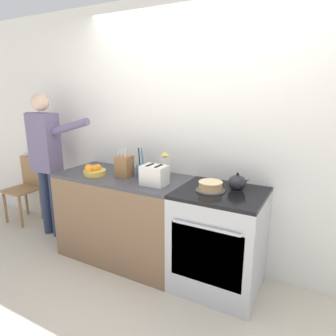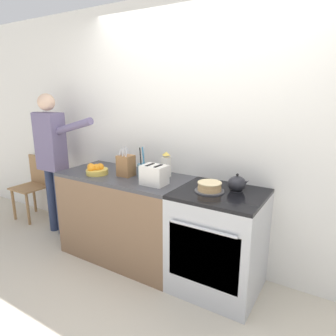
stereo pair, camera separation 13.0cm
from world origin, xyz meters
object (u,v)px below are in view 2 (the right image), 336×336
Objects in this scene: milk_carton at (166,165)px; dining_chair at (35,182)px; knife_block at (126,165)px; toaster at (154,175)px; tea_kettle at (237,184)px; utensil_crock at (143,170)px; layer_cake at (210,187)px; person_baker at (52,152)px; stove_range at (218,241)px; fruit_bowl at (96,170)px.

dining_chair is (-2.16, 0.01, -0.53)m from milk_carton.
knife_block is at bearing -154.85° from milk_carton.
knife_block is at bearing -33.22° from dining_chair.
toaster is 0.94× the size of milk_carton.
toaster is at bearing -163.11° from tea_kettle.
dining_chair is at bearing 174.27° from knife_block.
utensil_crock is (-0.93, -0.07, 0.01)m from tea_kettle.
layer_cake is at bearing -4.88° from utensil_crock.
layer_cake is at bearing -2.25° from person_baker.
person_baker is at bearing -41.92° from dining_chair.
person_baker is (-1.53, 0.10, 0.03)m from toaster.
toaster is (-0.59, -0.11, 0.54)m from stove_range.
person_baker is at bearing -177.11° from tea_kettle.
layer_cake is at bearing 5.27° from fruit_bowl.
utensil_crock is 0.24m from milk_carton.
stove_range is at bearing 1.14° from knife_block.
toaster is at bearing -34.50° from dining_chair.
stove_range is 0.53× the size of person_baker.
tea_kettle is at bearing 1.09° from person_baker.
stove_range is 0.81m from toaster.
person_baker is (-1.30, -0.05, 0.04)m from utensil_crock.
stove_range is 3.80× the size of toaster.
dining_chair is at bearing 176.06° from layer_cake.
fruit_bowl is 0.26× the size of dining_chair.
fruit_bowl is (-1.39, -0.24, -0.02)m from tea_kettle.
layer_cake is 1.05× the size of toaster.
person_baker is (-2.04, 0.02, 0.08)m from layer_cake.
knife_block is at bearing -178.86° from stove_range.
layer_cake is at bearing -18.22° from milk_carton.
stove_range is at bearing -13.63° from milk_carton.
fruit_bowl is at bearing -173.96° from stove_range.
tea_kettle is (0.19, 0.13, 0.03)m from layer_cake.
tea_kettle is 1.11m from knife_block.
stove_range is at bearing -2.61° from utensil_crock.
utensil_crock is at bearing -31.07° from dining_chair.
tea_kettle is at bearing 9.74° from fruit_bowl.
person_baker reaches higher than knife_block.
tea_kettle is 0.63× the size of knife_block.
fruit_bowl is at bearing -159.30° from utensil_crock.
tea_kettle is 0.79× the size of toaster.
milk_carton reaches higher than stove_range.
stove_range is 2.20m from person_baker.
milk_carton is 2.23m from dining_chair.
person_baker reaches higher than milk_carton.
knife_block is 0.40m from milk_carton.
toaster is at bearing -5.53° from person_baker.
toaster reaches higher than dining_chair.
person_baker reaches higher than fruit_bowl.
fruit_bowl is (-0.29, -0.12, -0.06)m from knife_block.
toaster reaches higher than fruit_bowl.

